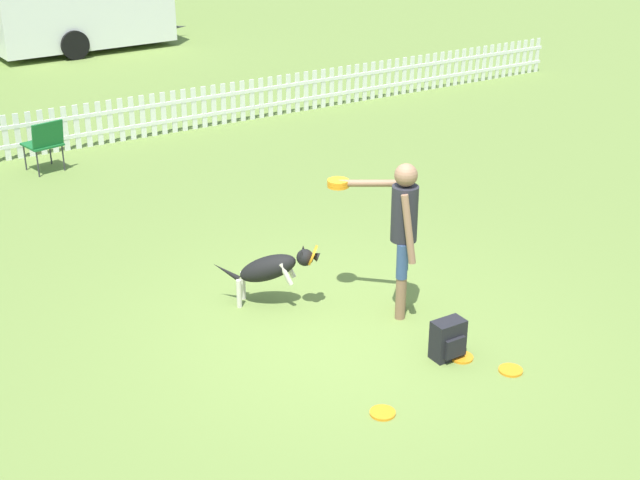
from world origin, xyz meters
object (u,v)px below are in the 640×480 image
frisbee_near_handler (461,357)px  backpack_on_grass (448,340)px  frisbee_midfield (511,370)px  folding_chair_center (45,141)px  frisbee_near_dog (383,413)px  handler_person (400,221)px  equipment_trailer (76,1)px  leaping_dog (272,268)px

frisbee_near_handler → backpack_on_grass: (-0.11, 0.09, 0.19)m
frisbee_midfield → folding_chair_center: 8.39m
frisbee_near_handler → frisbee_near_dog: same height
frisbee_near_handler → frisbee_midfield: bearing=-59.9°
handler_person → backpack_on_grass: (-0.11, -1.01, -0.89)m
frisbee_near_handler → frisbee_near_dog: bearing=-163.5°
frisbee_near_dog → folding_chair_center: size_ratio=0.28×
frisbee_midfield → backpack_on_grass: backpack_on_grass is taller
frisbee_near_handler → backpack_on_grass: 0.24m
handler_person → frisbee_near_dog: (-1.22, -1.46, -1.08)m
folding_chair_center → equipment_trailer: size_ratio=0.16×
frisbee_near_dog → frisbee_near_handler: bearing=16.5°
equipment_trailer → backpack_on_grass: bearing=-98.1°
handler_person → frisbee_near_handler: (-0.00, -1.10, -1.08)m
handler_person → frisbee_near_handler: bearing=-140.5°
folding_chair_center → equipment_trailer: bearing=-122.3°
handler_person → equipment_trailer: bearing=34.5°
leaping_dog → folding_chair_center: folding_chair_center is taller
leaping_dog → folding_chair_center: size_ratio=1.21×
handler_person → backpack_on_grass: size_ratio=4.23×
handler_person → frisbee_near_handler: size_ratio=7.35×
backpack_on_grass → equipment_trailer: size_ratio=0.08×
frisbee_near_dog → backpack_on_grass: (1.11, 0.45, 0.19)m
leaping_dog → equipment_trailer: (2.43, 14.30, 0.70)m
leaping_dog → frisbee_midfield: 2.78m
leaping_dog → frisbee_midfield: bearing=68.3°
frisbee_near_handler → equipment_trailer: equipment_trailer is taller
handler_person → frisbee_midfield: handler_person is taller
frisbee_near_handler → leaping_dog: bearing=118.3°
backpack_on_grass → folding_chair_center: folding_chair_center is taller
frisbee_near_dog → folding_chair_center: 8.06m
handler_person → backpack_on_grass: handler_person is taller
frisbee_midfield → folding_chair_center: folding_chair_center is taller
leaping_dog → frisbee_near_dog: bearing=35.8°
handler_person → frisbee_midfield: bearing=-131.1°
frisbee_near_handler → backpack_on_grass: backpack_on_grass is taller
frisbee_midfield → equipment_trailer: size_ratio=0.05×
handler_person → folding_chair_center: handler_person is taller
leaping_dog → frisbee_near_handler: bearing=67.9°
handler_person → frisbee_near_dog: size_ratio=7.35×
backpack_on_grass → equipment_trailer: (1.47, 16.18, 0.96)m
frisbee_near_handler → folding_chair_center: size_ratio=0.28×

